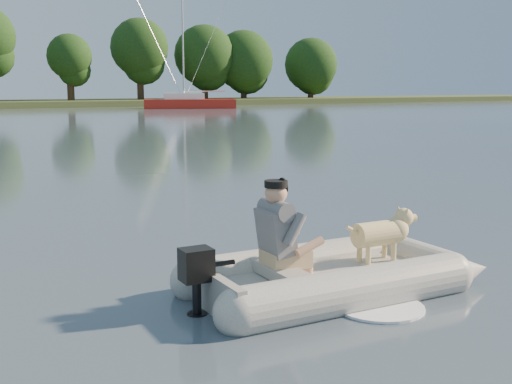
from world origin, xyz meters
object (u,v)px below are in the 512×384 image
dinghy (334,239)px  sailboat (189,103)px  dog (377,238)px  man (277,228)px

dinghy → sailboat: 53.24m
dinghy → dog: bearing=4.6°
dinghy → man: 0.67m
man → dog: (1.24, -0.02, -0.24)m
man → sailboat: 53.42m
man → sailboat: size_ratio=0.09×
dinghy → sailboat: sailboat is taller
dog → sailboat: size_ratio=0.08×
dinghy → sailboat: (19.41, 49.57, -0.04)m
man → dinghy: bearing=-4.2°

